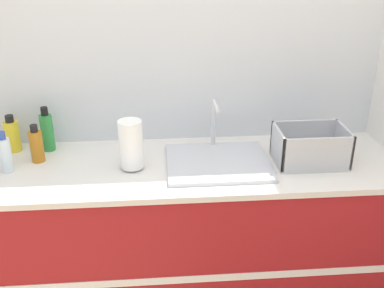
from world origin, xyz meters
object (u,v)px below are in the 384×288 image
sink (218,160)px  bottle_clear (5,154)px  bottle_amber (36,145)px  bottle_yellow (12,135)px  dish_rack (310,150)px  paper_towel_roll (131,145)px  bottle_green (47,131)px

sink → bottle_clear: (-1.02, 0.00, 0.07)m
sink → bottle_amber: 0.90m
bottle_yellow → sink: bearing=-12.7°
sink → bottle_clear: size_ratio=2.46×
dish_rack → bottle_clear: bearing=178.9°
sink → paper_towel_roll: (-0.42, -0.01, 0.11)m
paper_towel_roll → bottle_clear: size_ratio=1.21×
dish_rack → bottle_amber: size_ratio=1.76×
bottle_yellow → bottle_clear: size_ratio=0.97×
bottle_yellow → bottle_clear: bearing=-82.2°
bottle_amber → bottle_yellow: size_ratio=0.99×
dish_rack → bottle_yellow: size_ratio=1.74×
bottle_yellow → bottle_green: bearing=-1.5°
paper_towel_roll → bottle_amber: size_ratio=1.26×
paper_towel_roll → dish_rack: paper_towel_roll is taller
dish_rack → bottle_green: 1.35m
bottle_green → bottle_yellow: bearing=178.5°
sink → bottle_green: size_ratio=2.11×
dish_rack → bottle_yellow: (-1.51, 0.26, 0.02)m
dish_rack → bottle_green: (-1.33, 0.26, 0.03)m
bottle_green → bottle_amber: bearing=-101.9°
dish_rack → bottle_amber: 1.36m
sink → bottle_yellow: size_ratio=2.55×
bottle_amber → bottle_green: size_ratio=0.82×
paper_towel_roll → bottle_green: 0.51m
sink → paper_towel_roll: size_ratio=2.04×
sink → paper_towel_roll: 0.44m
sink → bottle_amber: (-0.90, 0.10, 0.07)m
dish_rack → bottle_yellow: bearing=170.2°
paper_towel_roll → bottle_yellow: (-0.63, 0.25, -0.04)m
bottle_amber → bottle_yellow: 0.21m
dish_rack → bottle_green: bottle_green is taller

